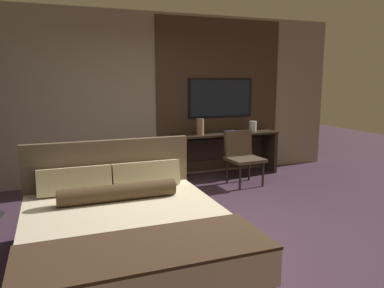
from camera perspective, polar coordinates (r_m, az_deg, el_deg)
ground_plane at (r=4.30m, az=2.44°, el=-13.45°), size 16.00×16.00×0.00m
wall_back_tv_panel at (r=6.47m, az=-5.16°, el=7.16°), size 7.20×0.09×2.80m
bed at (r=3.57m, az=-9.92°, el=-13.48°), size 1.84×2.12×1.03m
desk at (r=6.71m, az=5.00°, el=-0.28°), size 1.87×0.51×0.77m
tv at (r=6.80m, az=4.36°, el=7.03°), size 1.23×0.04×0.69m
desk_chair at (r=6.17m, az=7.61°, el=-1.38°), size 0.56×0.56×0.87m
vase_tall at (r=6.38m, az=1.24°, el=2.68°), size 0.13×0.13×0.27m
vase_short at (r=6.88m, az=9.25°, el=2.71°), size 0.13×0.13×0.18m
book at (r=6.70m, az=5.69°, el=1.94°), size 0.24×0.19×0.03m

